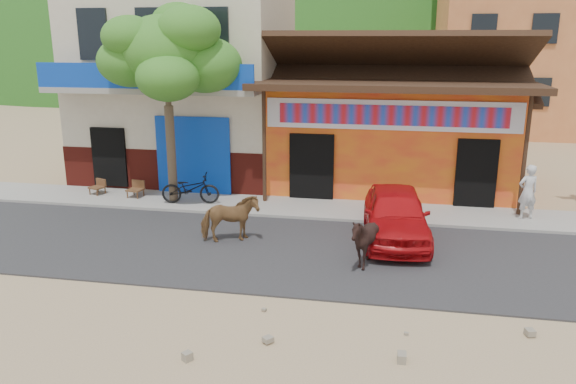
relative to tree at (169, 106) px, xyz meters
name	(u,v)px	position (x,y,z in m)	size (l,w,h in m)	color
ground	(281,298)	(4.60, -5.80, -3.12)	(120.00, 120.00, 0.00)	#9E825B
road	(301,252)	(4.60, -3.30, -3.10)	(60.00, 5.00, 0.04)	#28282B
sidewalk	(320,209)	(4.60, 0.20, -3.06)	(60.00, 2.00, 0.12)	gray
dance_club	(390,133)	(6.60, 4.20, -1.32)	(8.00, 6.00, 3.60)	orange
cafe_building	(189,82)	(-0.90, 4.20, 0.38)	(7.00, 6.00, 7.00)	beige
apartment_front	(525,20)	(13.60, 18.20, 2.88)	(9.00, 9.00, 12.00)	#CC723F
tree	(169,106)	(0.00, 0.00, 0.00)	(3.00, 3.00, 6.00)	#2D721E
cow_tan	(230,219)	(2.70, -2.93, -2.47)	(0.66, 1.45, 1.23)	brown
cow_dark	(365,241)	(6.16, -3.95, -2.46)	(1.00, 1.12, 1.24)	black
red_car	(396,214)	(6.85, -1.95, -2.40)	(1.60, 3.99, 1.36)	red
scooter	(190,189)	(0.60, -0.10, -2.53)	(0.62, 1.79, 0.94)	black
pedestrian	(528,192)	(10.49, 0.20, -2.21)	(0.57, 0.38, 1.57)	silver
cafe_chair_left	(97,181)	(-2.79, 0.35, -2.54)	(0.43, 0.43, 0.91)	#522F1B
cafe_chair_right	(135,182)	(-1.40, 0.24, -2.51)	(0.46, 0.46, 0.98)	#52351B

